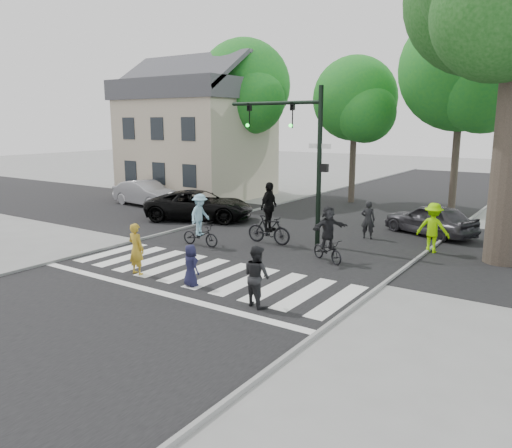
{
  "coord_description": "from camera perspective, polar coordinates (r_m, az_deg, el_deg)",
  "views": [
    {
      "loc": [
        9.75,
        -10.67,
        4.68
      ],
      "look_at": [
        0.5,
        3.0,
        1.3
      ],
      "focal_mm": 35.0,
      "sensor_mm": 36.0,
      "label": 1
    }
  ],
  "objects": [
    {
      "name": "bg_tree_3",
      "position": [
        26.6,
        23.04,
        15.57
      ],
      "size": [
        6.3,
        6.0,
        10.2
      ],
      "color": "brown",
      "rests_on": "ground"
    },
    {
      "name": "road_stem",
      "position": [
        19.03,
        2.13,
        -2.65
      ],
      "size": [
        10.0,
        70.0,
        0.01
      ],
      "primitive_type": "cube",
      "color": "black",
      "rests_on": "ground"
    },
    {
      "name": "cyclist_right",
      "position": [
        17.06,
        8.23,
        -1.49
      ],
      "size": [
        1.59,
        1.47,
        1.93
      ],
      "color": "black",
      "rests_on": "ground"
    },
    {
      "name": "bg_tree_2",
      "position": [
        29.63,
        11.54,
        13.48
      ],
      "size": [
        5.04,
        4.8,
        8.4
      ],
      "color": "brown",
      "rests_on": "ground"
    },
    {
      "name": "pedestrian_adult",
      "position": [
        12.86,
        0.08,
        -5.95
      ],
      "size": [
        0.94,
        0.83,
        1.62
      ],
      "primitive_type": "imported",
      "rotation": [
        0.0,
        0.0,
        2.82
      ],
      "color": "black",
      "rests_on": "ground"
    },
    {
      "name": "car_suv",
      "position": [
        24.35,
        -6.46,
        2.14
      ],
      "size": [
        5.68,
        4.27,
        1.43
      ],
      "primitive_type": "imported",
      "rotation": [
        0.0,
        0.0,
        1.99
      ],
      "color": "black",
      "rests_on": "ground"
    },
    {
      "name": "bg_tree_0",
      "position": [
        35.56,
        -7.5,
        13.84
      ],
      "size": [
        5.46,
        5.2,
        8.97
      ],
      "color": "brown",
      "rests_on": "ground"
    },
    {
      "name": "bg_tree_1",
      "position": [
        32.06,
        -1.17,
        15.11
      ],
      "size": [
        6.09,
        5.8,
        9.8
      ],
      "color": "brown",
      "rests_on": "ground"
    },
    {
      "name": "cyclist_left",
      "position": [
        19.19,
        -6.4,
        0.06
      ],
      "size": [
        1.62,
        1.07,
        2.01
      ],
      "color": "black",
      "rests_on": "ground"
    },
    {
      "name": "car_silver",
      "position": [
        29.05,
        -12.5,
        3.46
      ],
      "size": [
        4.45,
        1.91,
        1.43
      ],
      "primitive_type": "imported",
      "rotation": [
        0.0,
        0.0,
        1.48
      ],
      "color": "#A8A7AC",
      "rests_on": "ground"
    },
    {
      "name": "road_cross",
      "position": [
        21.57,
        6.36,
        -1.01
      ],
      "size": [
        70.0,
        10.0,
        0.01
      ],
      "primitive_type": "cube",
      "color": "black",
      "rests_on": "ground"
    },
    {
      "name": "car_grey",
      "position": [
        22.17,
        19.28,
        0.51
      ],
      "size": [
        4.26,
        2.95,
        1.35
      ],
      "primitive_type": "imported",
      "rotation": [
        0.0,
        0.0,
        -1.95
      ],
      "color": "#353439",
      "rests_on": "ground"
    },
    {
      "name": "ground",
      "position": [
        15.19,
        -7.98,
        -6.49
      ],
      "size": [
        120.0,
        120.0,
        0.0
      ],
      "primitive_type": "plane",
      "color": "gray",
      "rests_on": "ground"
    },
    {
      "name": "curb_left",
      "position": [
        22.04,
        -9.08,
        -0.7
      ],
      "size": [
        0.1,
        70.0,
        0.1
      ],
      "primitive_type": "cube",
      "color": "gray",
      "rests_on": "ground"
    },
    {
      "name": "bystander_dark",
      "position": [
        20.78,
        12.67,
        0.48
      ],
      "size": [
        0.64,
        0.5,
        1.56
      ],
      "primitive_type": "imported",
      "rotation": [
        0.0,
        0.0,
        3.38
      ],
      "color": "black",
      "rests_on": "ground"
    },
    {
      "name": "bystander_hivis",
      "position": [
        19.18,
        19.58,
        -0.43
      ],
      "size": [
        1.2,
        0.72,
        1.83
      ],
      "primitive_type": "imported",
      "rotation": [
        0.0,
        0.0,
        3.11
      ],
      "color": "#8BE501",
      "rests_on": "ground"
    },
    {
      "name": "house",
      "position": [
        32.55,
        -6.77,
        9.95
      ],
      "size": [
        8.4,
        8.1,
        8.82
      ],
      "color": "beige",
      "rests_on": "ground"
    },
    {
      "name": "cyclist_mid",
      "position": [
        19.39,
        1.48,
        0.62
      ],
      "size": [
        1.88,
        1.15,
        2.42
      ],
      "color": "black",
      "rests_on": "ground"
    },
    {
      "name": "crosswalk",
      "position": [
        15.66,
        -6.36,
        -5.86
      ],
      "size": [
        10.0,
        3.85,
        0.01
      ],
      "color": "silver",
      "rests_on": "ground"
    },
    {
      "name": "traffic_signal",
      "position": [
        19.32,
        5.03,
        9.22
      ],
      "size": [
        4.45,
        0.29,
        6.0
      ],
      "color": "black",
      "rests_on": "ground"
    },
    {
      "name": "curb_right",
      "position": [
        17.0,
        16.78,
        -4.74
      ],
      "size": [
        0.1,
        70.0,
        0.1
      ],
      "primitive_type": "cube",
      "color": "gray",
      "rests_on": "ground"
    },
    {
      "name": "pedestrian_child",
      "position": [
        14.56,
        -7.47,
        -4.72
      ],
      "size": [
        0.69,
        0.55,
        1.24
      ],
      "primitive_type": "imported",
      "rotation": [
        0.0,
        0.0,
        2.85
      ],
      "color": "#1A1A36",
      "rests_on": "ground"
    },
    {
      "name": "pedestrian_woman",
      "position": [
        15.94,
        -13.53,
        -2.79
      ],
      "size": [
        0.6,
        0.4,
        1.63
      ],
      "primitive_type": "imported",
      "rotation": [
        0.0,
        0.0,
        3.13
      ],
      "color": "gold",
      "rests_on": "ground"
    }
  ]
}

